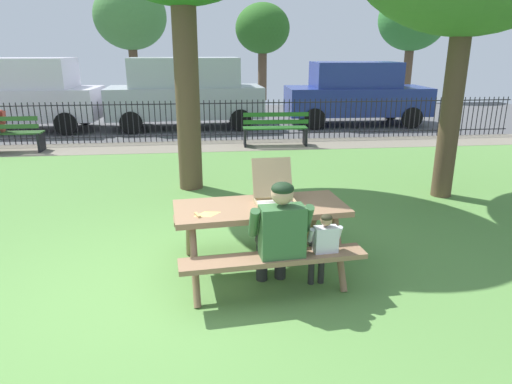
{
  "coord_description": "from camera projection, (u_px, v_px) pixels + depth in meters",
  "views": [
    {
      "loc": [
        0.64,
        -4.22,
        2.35
      ],
      "look_at": [
        1.21,
        0.82,
        0.75
      ],
      "focal_mm": 32.02,
      "sensor_mm": 36.0,
      "label": 1
    }
  ],
  "objects": [
    {
      "name": "park_bench_center",
      "position": [
        275.0,
        129.0,
        11.36
      ],
      "size": [
        1.61,
        0.52,
        0.85
      ],
      "color": "#2A6825",
      "rests_on": "ground"
    },
    {
      "name": "picnic_table_foreground",
      "position": [
        260.0,
        221.0,
        4.85
      ],
      "size": [
        1.93,
        1.64,
        0.79
      ],
      "color": "#926C4F",
      "rests_on": "ground"
    },
    {
      "name": "adult_at_table",
      "position": [
        279.0,
        233.0,
        4.38
      ],
      "size": [
        0.63,
        0.62,
        1.19
      ],
      "color": "#282828",
      "rests_on": "ground"
    },
    {
      "name": "parked_car_center",
      "position": [
        356.0,
        93.0,
        14.37
      ],
      "size": [
        4.46,
        2.03,
        1.94
      ],
      "color": "navy",
      "rests_on": "ground"
    },
    {
      "name": "park_bench_left",
      "position": [
        6.0,
        134.0,
        10.68
      ],
      "size": [
        1.6,
        0.47,
        0.85
      ],
      "color": "#315E29",
      "rests_on": "ground"
    },
    {
      "name": "ground",
      "position": [
        163.0,
        223.0,
        6.44
      ],
      "size": [
        28.0,
        11.8,
        0.02
      ],
      "primitive_type": "cube",
      "color": "#5C8F44"
    },
    {
      "name": "iron_fence_streetside",
      "position": [
        180.0,
        121.0,
        11.86
      ],
      "size": [
        18.27,
        0.03,
        1.06
      ],
      "color": "black",
      "rests_on": "ground"
    },
    {
      "name": "cobblestone_walkway",
      "position": [
        180.0,
        147.0,
        11.36
      ],
      "size": [
        28.0,
        1.4,
        0.01
      ],
      "primitive_type": "cube",
      "color": "gray"
    },
    {
      "name": "parked_car_far_left",
      "position": [
        17.0,
        93.0,
        13.26
      ],
      "size": [
        4.66,
        2.08,
        2.08
      ],
      "color": "white",
      "rests_on": "ground"
    },
    {
      "name": "parked_car_left",
      "position": [
        185.0,
        91.0,
        13.78
      ],
      "size": [
        4.67,
        2.1,
        2.08
      ],
      "color": "#B2B8C1",
      "rests_on": "ground"
    },
    {
      "name": "pizza_slice_on_table",
      "position": [
        205.0,
        214.0,
        4.54
      ],
      "size": [
        0.25,
        0.2,
        0.02
      ],
      "color": "#F9E269",
      "rests_on": "picnic_table_foreground"
    },
    {
      "name": "far_tree_center",
      "position": [
        263.0,
        30.0,
        20.6
      ],
      "size": [
        2.45,
        2.45,
        4.3
      ],
      "color": "brown",
      "rests_on": "ground"
    },
    {
      "name": "child_at_table",
      "position": [
        323.0,
        244.0,
        4.48
      ],
      "size": [
        0.34,
        0.34,
        0.85
      ],
      "color": "#2B2B2B",
      "rests_on": "ground"
    },
    {
      "name": "far_tree_midright",
      "position": [
        412.0,
        20.0,
        21.21
      ],
      "size": [
        3.13,
        3.13,
        5.02
      ],
      "color": "brown",
      "rests_on": "ground"
    },
    {
      "name": "street_asphalt",
      "position": [
        186.0,
        120.0,
        15.66
      ],
      "size": [
        28.0,
        7.67,
        0.01
      ],
      "primitive_type": "cube",
      "color": "#515154"
    },
    {
      "name": "far_tree_midleft",
      "position": [
        130.0,
        17.0,
        19.83
      ],
      "size": [
        3.13,
        3.13,
        5.07
      ],
      "color": "brown",
      "rests_on": "ground"
    },
    {
      "name": "pizza_box_open",
      "position": [
        274.0,
        194.0,
        4.82
      ],
      "size": [
        0.45,
        0.54,
        0.46
      ],
      "color": "tan",
      "rests_on": "picnic_table_foreground"
    }
  ]
}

